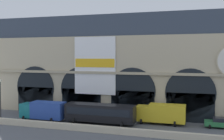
{
  "coord_description": "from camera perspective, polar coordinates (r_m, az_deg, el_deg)",
  "views": [
    {
      "loc": [
        15.22,
        -40.54,
        10.66
      ],
      "look_at": [
        1.08,
        5.0,
        8.17
      ],
      "focal_mm": 44.54,
      "sensor_mm": 36.0,
      "label": 1
    }
  ],
  "objects": [
    {
      "name": "ground_plane",
      "position": [
        44.6,
        -3.29,
        -10.85
      ],
      "size": [
        200.0,
        200.0,
        0.0
      ],
      "primitive_type": "plane",
      "color": "#54565B"
    },
    {
      "name": "car_east",
      "position": [
        44.43,
        21.38,
        -10.04
      ],
      "size": [
        4.4,
        2.22,
        1.55
      ],
      "color": "#2D7A42",
      "rests_on": "ground"
    },
    {
      "name": "quay_parapet_wall",
      "position": [
        40.17,
        -5.74,
        -11.74
      ],
      "size": [
        90.0,
        0.7,
        0.91
      ],
      "primitive_type": "cube",
      "color": "beige",
      "rests_on": "ground"
    },
    {
      "name": "box_truck_mideast",
      "position": [
        44.31,
        10.1,
        -8.72
      ],
      "size": [
        7.5,
        2.91,
        3.12
      ],
      "color": "gold",
      "rests_on": "ground"
    },
    {
      "name": "street_lamp_quayside",
      "position": [
        47.65,
        -21.95,
        -4.76
      ],
      "size": [
        0.44,
        0.44,
        6.9
      ],
      "color": "black",
      "rests_on": "ground"
    },
    {
      "name": "station_building",
      "position": [
        50.84,
        -0.14,
        0.8
      ],
      "size": [
        48.86,
        6.29,
        17.9
      ],
      "color": "#BCAD8C",
      "rests_on": "ground"
    },
    {
      "name": "box_truck_midwest",
      "position": [
        47.3,
        -13.92,
        -8.02
      ],
      "size": [
        7.5,
        2.91,
        3.12
      ],
      "color": "#19727A",
      "rests_on": "ground"
    },
    {
      "name": "bus_center",
      "position": [
        43.6,
        -2.48,
        -8.76
      ],
      "size": [
        11.0,
        3.25,
        3.1
      ],
      "color": "black",
      "rests_on": "ground"
    }
  ]
}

